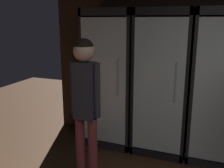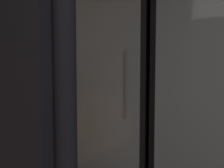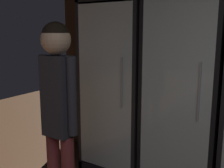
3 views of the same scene
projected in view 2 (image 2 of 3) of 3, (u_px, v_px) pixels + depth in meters
cooler_far_left at (115, 94)px, 1.76m from camera, size 0.72×0.60×1.98m
cooler_left at (202, 97)px, 1.47m from camera, size 0.72×0.60×1.98m
shopper_near at (33, 109)px, 0.63m from camera, size 0.35×0.22×1.66m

